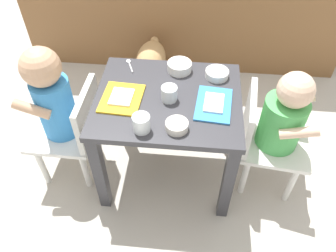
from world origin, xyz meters
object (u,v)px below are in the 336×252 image
object	(u,v)px
seated_child_left	(57,104)
dog	(150,63)
food_tray_left	(122,98)
cereal_bowl_left_side	(177,125)
water_cup_left	(169,94)
dining_table	(168,114)
veggie_bowl_far	(217,73)
seated_child_right	(279,121)
food_tray_right	(214,104)
cereal_bowl_right_side	(179,66)
spoon_by_left_tray	(130,64)
water_cup_right	(141,124)

from	to	relation	value
seated_child_left	dog	world-z (taller)	seated_child_left
food_tray_left	cereal_bowl_left_side	world-z (taller)	cereal_bowl_left_side
seated_child_left	water_cup_left	world-z (taller)	seated_child_left
dining_table	cereal_bowl_left_side	distance (m)	0.20
dining_table	veggie_bowl_far	size ratio (longest dim) A/B	5.97
seated_child_right	food_tray_right	world-z (taller)	seated_child_right
water_cup_left	cereal_bowl_right_side	size ratio (longest dim) A/B	0.61
dining_table	spoon_by_left_tray	world-z (taller)	spoon_by_left_tray
dog	water_cup_right	bearing A→B (deg)	-83.86
dog	water_cup_right	distance (m)	0.82
food_tray_left	cereal_bowl_right_side	xyz separation A→B (m)	(0.21, 0.20, 0.02)
seated_child_right	water_cup_left	distance (m)	0.46
food_tray_left	water_cup_right	bearing A→B (deg)	-56.40
cereal_bowl_left_side	spoon_by_left_tray	world-z (taller)	cereal_bowl_left_side
spoon_by_left_tray	food_tray_left	bearing A→B (deg)	-87.80
seated_child_left	spoon_by_left_tray	world-z (taller)	seated_child_left
cereal_bowl_right_side	seated_child_left	bearing A→B (deg)	-157.01
seated_child_right	cereal_bowl_left_side	size ratio (longest dim) A/B	7.50
dog	dining_table	bearing A→B (deg)	-74.81
water_cup_right	seated_child_left	bearing A→B (deg)	157.72
seated_child_left	water_cup_right	xyz separation A→B (m)	(0.37, -0.15, 0.08)
dining_table	water_cup_left	world-z (taller)	water_cup_left
seated_child_right	water_cup_right	world-z (taller)	seated_child_right
seated_child_left	dining_table	bearing A→B (deg)	3.58
food_tray_left	spoon_by_left_tray	size ratio (longest dim) A/B	1.96
water_cup_right	veggie_bowl_far	world-z (taller)	water_cup_right
food_tray_left	spoon_by_left_tray	xyz separation A→B (m)	(-0.01, 0.22, -0.00)
dog	spoon_by_left_tray	world-z (taller)	spoon_by_left_tray
veggie_bowl_far	cereal_bowl_left_side	xyz separation A→B (m)	(-0.14, -0.31, 0.00)
water_cup_left	dog	bearing A→B (deg)	105.44
dining_table	food_tray_right	world-z (taller)	food_tray_right
water_cup_right	dog	bearing A→B (deg)	96.14
food_tray_right	spoon_by_left_tray	xyz separation A→B (m)	(-0.36, 0.22, -0.00)
food_tray_left	dining_table	bearing A→B (deg)	8.89
food_tray_right	water_cup_left	bearing A→B (deg)	174.34
dining_table	food_tray_left	size ratio (longest dim) A/B	3.04
seated_child_right	cereal_bowl_left_side	bearing A→B (deg)	-158.26
dining_table	veggie_bowl_far	world-z (taller)	veggie_bowl_far
seated_child_left	cereal_bowl_left_side	size ratio (longest dim) A/B	8.21
veggie_bowl_far	cereal_bowl_left_side	distance (m)	0.35
seated_child_left	food_tray_left	xyz separation A→B (m)	(0.27, 0.00, 0.05)
dog	water_cup_right	world-z (taller)	water_cup_right
seated_child_right	cereal_bowl_left_side	distance (m)	0.44
seated_child_right	water_cup_right	distance (m)	0.56
cereal_bowl_right_side	seated_child_right	bearing A→B (deg)	-23.57
spoon_by_left_tray	water_cup_right	bearing A→B (deg)	-73.68
water_cup_left	cereal_bowl_left_side	xyz separation A→B (m)	(0.04, -0.15, -0.01)
spoon_by_left_tray	cereal_bowl_left_side	bearing A→B (deg)	-57.09
dining_table	seated_child_right	bearing A→B (deg)	-0.70
dog	water_cup_right	size ratio (longest dim) A/B	6.50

